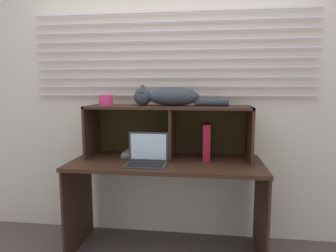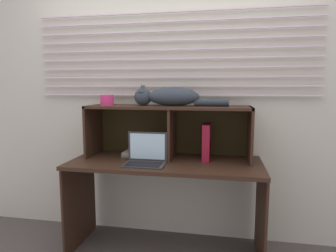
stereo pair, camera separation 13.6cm
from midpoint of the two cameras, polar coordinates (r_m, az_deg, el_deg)
back_panel_with_blinds at (r=2.64m, az=-0.84°, el=5.38°), size 4.40×0.08×2.50m
desk at (r=2.40m, az=-2.04°, el=-10.25°), size 1.52×0.63×0.77m
hutch_shelf_unit at (r=2.46m, az=-1.39°, el=0.99°), size 1.34×0.36×0.43m
cat at (r=2.41m, az=-1.43°, el=5.68°), size 0.77×0.18×0.18m
laptop at (r=2.27m, az=-5.82°, el=-6.03°), size 0.31×0.21×0.24m
binder_upright at (r=2.42m, az=5.90°, el=-2.96°), size 0.06×0.23×0.29m
book_stack at (r=2.53m, az=-7.76°, el=-5.37°), size 0.21×0.21×0.05m
small_basket at (r=2.55m, az=-13.48°, el=4.90°), size 0.11×0.11×0.09m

